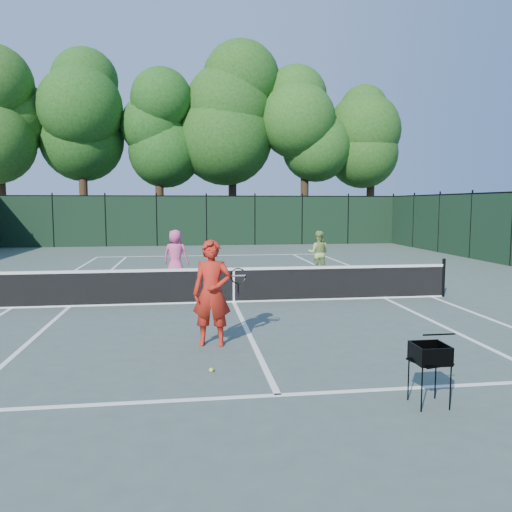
{
  "coord_description": "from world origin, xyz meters",
  "views": [
    {
      "loc": [
        -1.17,
        -12.75,
        2.56
      ],
      "look_at": [
        0.72,
        1.0,
        1.1
      ],
      "focal_mm": 35.0,
      "sensor_mm": 36.0,
      "label": 1
    }
  ],
  "objects": [
    {
      "name": "sideline_singles_right",
      "position": [
        4.12,
        0.0,
        0.0
      ],
      "size": [
        0.1,
        23.77,
        0.01
      ],
      "primitive_type": "cube",
      "color": "white",
      "rests_on": "ground"
    },
    {
      "name": "ground",
      "position": [
        0.0,
        0.0,
        0.0
      ],
      "size": [
        90.0,
        90.0,
        0.0
      ],
      "primitive_type": "plane",
      "color": "#435149",
      "rests_on": "ground"
    },
    {
      "name": "tennis_net",
      "position": [
        0.0,
        0.0,
        0.48
      ],
      "size": [
        11.69,
        0.09,
        1.06
      ],
      "color": "black",
      "rests_on": "ground"
    },
    {
      "name": "tree_2",
      "position": [
        -3.0,
        21.8,
        7.73
      ],
      "size": [
        6.0,
        6.0,
        12.4
      ],
      "color": "black",
      "rests_on": "ground"
    },
    {
      "name": "player_pink",
      "position": [
        -1.57,
        3.85,
        0.86
      ],
      "size": [
        0.96,
        0.77,
        1.71
      ],
      "rotation": [
        0.0,
        0.0,
        2.83
      ],
      "color": "#D84C88",
      "rests_on": "ground"
    },
    {
      "name": "sideline_doubles_left",
      "position": [
        -5.49,
        0.0,
        0.0
      ],
      "size": [
        0.1,
        23.77,
        0.01
      ],
      "primitive_type": "cube",
      "color": "white",
      "rests_on": "ground"
    },
    {
      "name": "center_service_line",
      "position": [
        0.0,
        0.0,
        0.0
      ],
      "size": [
        0.1,
        12.8,
        0.01
      ],
      "primitive_type": "cube",
      "color": "white",
      "rests_on": "ground"
    },
    {
      "name": "baseline_far",
      "position": [
        0.0,
        11.88,
        0.0
      ],
      "size": [
        10.97,
        0.1,
        0.01
      ],
      "primitive_type": "cube",
      "color": "white",
      "rests_on": "ground"
    },
    {
      "name": "tree_5",
      "position": [
        12.0,
        22.1,
        7.71
      ],
      "size": [
        5.8,
        5.8,
        12.23
      ],
      "color": "black",
      "rests_on": "ground"
    },
    {
      "name": "tree_4",
      "position": [
        7.0,
        21.6,
        8.14
      ],
      "size": [
        6.2,
        6.2,
        12.97
      ],
      "color": "black",
      "rests_on": "ground"
    },
    {
      "name": "coach",
      "position": [
        -0.75,
        -3.88,
        0.96
      ],
      "size": [
        1.04,
        0.61,
        1.92
      ],
      "rotation": [
        0.0,
        0.0,
        -0.17
      ],
      "color": "#B02014",
      "rests_on": "ground"
    },
    {
      "name": "tree_1",
      "position": [
        -8.0,
        22.0,
        8.69
      ],
      "size": [
        6.8,
        6.8,
        13.98
      ],
      "color": "black",
      "rests_on": "ground"
    },
    {
      "name": "sideline_singles_left",
      "position": [
        -4.12,
        0.0,
        0.0
      ],
      "size": [
        0.1,
        23.77,
        0.01
      ],
      "primitive_type": "cube",
      "color": "white",
      "rests_on": "ground"
    },
    {
      "name": "player_green",
      "position": [
        3.47,
        4.55,
        0.8
      ],
      "size": [
        0.92,
        0.8,
        1.59
      ],
      "rotation": [
        0.0,
        0.0,
        2.84
      ],
      "color": "#8FAF57",
      "rests_on": "ground"
    },
    {
      "name": "sideline_doubles_right",
      "position": [
        5.49,
        0.0,
        0.0
      ],
      "size": [
        0.1,
        23.77,
        0.01
      ],
      "primitive_type": "cube",
      "color": "white",
      "rests_on": "ground"
    },
    {
      "name": "fence_far",
      "position": [
        0.0,
        18.0,
        1.5
      ],
      "size": [
        24.0,
        0.05,
        3.0
      ],
      "primitive_type": "cube",
      "color": "black",
      "rests_on": "ground"
    },
    {
      "name": "loose_ball_near_cart",
      "position": [
        -0.84,
        -5.35,
        0.03
      ],
      "size": [
        0.07,
        0.07,
        0.07
      ],
      "primitive_type": "sphere",
      "color": "#DBEF30",
      "rests_on": "ground"
    },
    {
      "name": "tree_3",
      "position": [
        2.0,
        22.3,
        9.01
      ],
      "size": [
        7.0,
        7.0,
        14.45
      ],
      "color": "black",
      "rests_on": "ground"
    },
    {
      "name": "ball_hopper",
      "position": [
        1.84,
        -6.98,
        0.67
      ],
      "size": [
        0.5,
        0.5,
        0.8
      ],
      "rotation": [
        0.0,
        0.0,
        0.23
      ],
      "color": "black",
      "rests_on": "ground"
    },
    {
      "name": "loose_ball_midcourt",
      "position": [
        -0.38,
        -1.16,
        0.03
      ],
      "size": [
        0.07,
        0.07,
        0.07
      ],
      "primitive_type": "sphere",
      "color": "#B3CA29",
      "rests_on": "ground"
    },
    {
      "name": "service_line_near",
      "position": [
        0.0,
        -6.4,
        0.0
      ],
      "size": [
        8.23,
        0.1,
        0.01
      ],
      "primitive_type": "cube",
      "color": "white",
      "rests_on": "ground"
    },
    {
      "name": "service_line_far",
      "position": [
        0.0,
        6.4,
        0.0
      ],
      "size": [
        8.23,
        0.1,
        0.01
      ],
      "primitive_type": "cube",
      "color": "white",
      "rests_on": "ground"
    }
  ]
}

